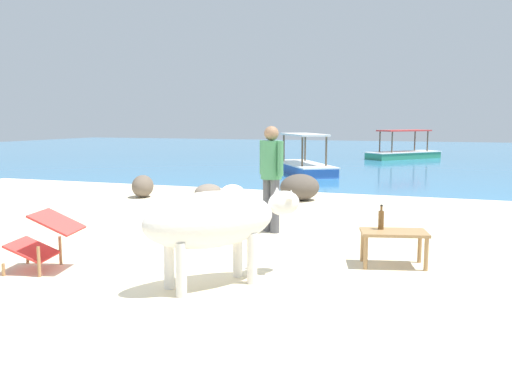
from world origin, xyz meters
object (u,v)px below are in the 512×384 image
object	(u,v)px
person_standing	(271,171)
boat_blue	(304,165)
cow	(215,220)
deck_chair_near	(45,237)
bottle	(381,219)
low_bench_table	(394,237)
boat_green	(403,152)

from	to	relation	value
person_standing	boat_blue	bearing A→B (deg)	-136.41
cow	deck_chair_near	bearing A→B (deg)	132.57
bottle	cow	bearing A→B (deg)	-136.66
low_bench_table	bottle	distance (m)	0.25
bottle	deck_chair_near	distance (m)	3.91
low_bench_table	boat_blue	xyz separation A→B (m)	(-3.82, 10.74, -0.10)
cow	person_standing	world-z (taller)	person_standing
deck_chair_near	boat_blue	world-z (taller)	boat_blue
boat_green	cow	bearing A→B (deg)	39.82
cow	bottle	bearing A→B (deg)	-7.80
deck_chair_near	boat_green	world-z (taller)	boat_green
deck_chair_near	boat_blue	distance (m)	12.25
cow	bottle	xyz separation A→B (m)	(1.52, 1.43, -0.15)
low_bench_table	boat_green	xyz separation A→B (m)	(-1.22, 18.71, -0.10)
deck_chair_near	boat_green	xyz separation A→B (m)	(2.52, 20.23, -0.13)
boat_blue	boat_green	world-z (taller)	same
cow	boat_green	world-z (taller)	boat_green
low_bench_table	boat_green	size ratio (longest dim) A/B	0.24
low_bench_table	bottle	bearing A→B (deg)	147.30
cow	deck_chair_near	size ratio (longest dim) A/B	1.92
cow	low_bench_table	world-z (taller)	cow
boat_blue	boat_green	xyz separation A→B (m)	(2.61, 7.98, 0.00)
bottle	boat_blue	xyz separation A→B (m)	(-3.66, 10.68, -0.29)
cow	boat_green	distance (m)	20.10
low_bench_table	deck_chair_near	distance (m)	4.03
cow	deck_chair_near	world-z (taller)	cow
bottle	boat_green	size ratio (longest dim) A/B	0.08
deck_chair_near	boat_blue	size ratio (longest dim) A/B	0.23
boat_blue	boat_green	bearing A→B (deg)	-49.68
low_bench_table	boat_green	world-z (taller)	boat_green
low_bench_table	boat_blue	world-z (taller)	boat_blue
boat_blue	cow	bearing A→B (deg)	158.45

